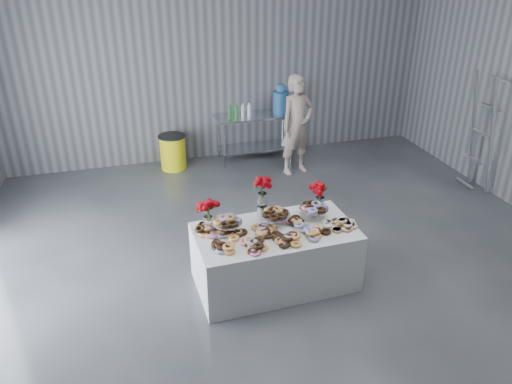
{
  "coord_description": "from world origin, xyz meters",
  "views": [
    {
      "loc": [
        -1.92,
        -4.54,
        3.8
      ],
      "look_at": [
        -0.38,
        0.79,
        1.01
      ],
      "focal_mm": 35.0,
      "sensor_mm": 36.0,
      "label": 1
    }
  ],
  "objects_px": {
    "person": "(297,125)",
    "prep_table": "(255,129)",
    "trash_barrel": "(173,152)",
    "display_table": "(275,257)",
    "water_jug": "(281,100)",
    "stepladder": "(482,134)"
  },
  "relations": [
    {
      "from": "display_table",
      "to": "water_jug",
      "type": "xyz_separation_m",
      "value": [
        1.35,
        3.85,
        0.77
      ]
    },
    {
      "from": "display_table",
      "to": "prep_table",
      "type": "distance_m",
      "value": 3.95
    },
    {
      "from": "display_table",
      "to": "prep_table",
      "type": "height_order",
      "value": "prep_table"
    },
    {
      "from": "prep_table",
      "to": "trash_barrel",
      "type": "height_order",
      "value": "prep_table"
    },
    {
      "from": "prep_table",
      "to": "stepladder",
      "type": "height_order",
      "value": "stepladder"
    },
    {
      "from": "water_jug",
      "to": "trash_barrel",
      "type": "distance_m",
      "value": 2.24
    },
    {
      "from": "person",
      "to": "trash_barrel",
      "type": "xyz_separation_m",
      "value": [
        -2.14,
        0.76,
        -0.57
      ]
    },
    {
      "from": "prep_table",
      "to": "water_jug",
      "type": "distance_m",
      "value": 0.73
    },
    {
      "from": "display_table",
      "to": "stepladder",
      "type": "bearing_deg",
      "value": 21.21
    },
    {
      "from": "display_table",
      "to": "water_jug",
      "type": "distance_m",
      "value": 4.15
    },
    {
      "from": "water_jug",
      "to": "person",
      "type": "height_order",
      "value": "person"
    },
    {
      "from": "display_table",
      "to": "trash_barrel",
      "type": "relative_size",
      "value": 2.95
    },
    {
      "from": "prep_table",
      "to": "stepladder",
      "type": "bearing_deg",
      "value": -35.52
    },
    {
      "from": "water_jug",
      "to": "prep_table",
      "type": "bearing_deg",
      "value": 180.0
    },
    {
      "from": "water_jug",
      "to": "stepladder",
      "type": "xyz_separation_m",
      "value": [
        2.7,
        -2.28,
        -0.15
      ]
    },
    {
      "from": "prep_table",
      "to": "trash_barrel",
      "type": "distance_m",
      "value": 1.61
    },
    {
      "from": "person",
      "to": "prep_table",
      "type": "bearing_deg",
      "value": 111.17
    },
    {
      "from": "display_table",
      "to": "water_jug",
      "type": "bearing_deg",
      "value": 70.7
    },
    {
      "from": "trash_barrel",
      "to": "stepladder",
      "type": "distance_m",
      "value": 5.33
    },
    {
      "from": "stepladder",
      "to": "water_jug",
      "type": "bearing_deg",
      "value": 139.76
    },
    {
      "from": "prep_table",
      "to": "trash_barrel",
      "type": "bearing_deg",
      "value": -180.0
    },
    {
      "from": "person",
      "to": "stepladder",
      "type": "distance_m",
      "value": 3.05
    }
  ]
}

